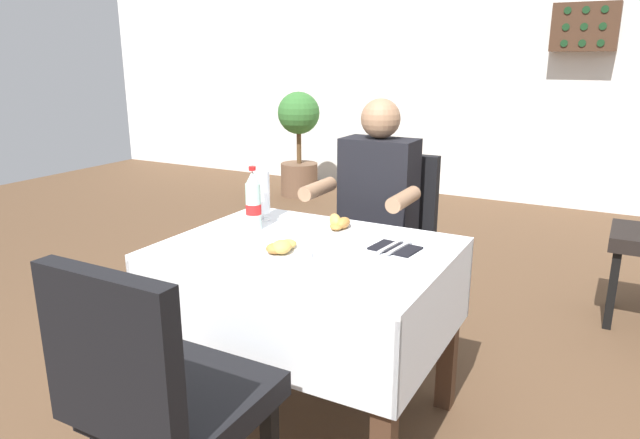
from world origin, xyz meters
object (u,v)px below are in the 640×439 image
at_px(wall_bottle_rack, 585,27).
at_px(seated_diner_far, 373,213).
at_px(plate_near_camera, 280,250).
at_px(cola_bottle_primary, 253,202).
at_px(chair_near_camera_side, 163,396).
at_px(main_dining_table, 308,289).
at_px(potted_plant_corner, 299,139).
at_px(chair_far_diner_seat, 386,238).
at_px(napkin_cutlery_set, 395,248).
at_px(beer_glass_left, 261,194).
at_px(plate_far_diner, 339,227).

bearing_deg(wall_bottle_rack, seated_diner_far, -99.45).
relative_size(plate_near_camera, cola_bottle_primary, 0.92).
bearing_deg(chair_near_camera_side, seated_diner_far, 90.95).
relative_size(main_dining_table, potted_plant_corner, 0.97).
bearing_deg(chair_far_diner_seat, napkin_cutlery_set, -65.50).
xyz_separation_m(chair_far_diner_seat, wall_bottle_rack, (0.54, 3.29, 1.15)).
bearing_deg(napkin_cutlery_set, beer_glass_left, 172.14).
bearing_deg(main_dining_table, potted_plant_corner, 121.05).
relative_size(chair_near_camera_side, wall_bottle_rack, 1.73).
bearing_deg(main_dining_table, wall_bottle_rack, 82.46).
xyz_separation_m(chair_far_diner_seat, beer_glass_left, (-0.35, -0.59, 0.32)).
relative_size(seated_diner_far, plate_far_diner, 5.06).
bearing_deg(potted_plant_corner, napkin_cutlery_set, -54.32).
bearing_deg(plate_far_diner, chair_far_diner_seat, 92.02).
xyz_separation_m(seated_diner_far, napkin_cutlery_set, (0.33, -0.57, 0.04)).
bearing_deg(main_dining_table, napkin_cutlery_set, 21.75).
xyz_separation_m(seated_diner_far, potted_plant_corner, (-2.04, 2.73, -0.11)).
distance_m(chair_near_camera_side, plate_near_camera, 0.70).
xyz_separation_m(plate_near_camera, beer_glass_left, (-0.32, 0.35, 0.10)).
bearing_deg(chair_near_camera_side, plate_far_diner, 88.87).
relative_size(chair_far_diner_seat, napkin_cutlery_set, 4.98).
bearing_deg(napkin_cutlery_set, potted_plant_corner, 125.68).
bearing_deg(plate_near_camera, chair_near_camera_side, -86.93).
xyz_separation_m(seated_diner_far, wall_bottle_rack, (0.57, 3.40, 0.99)).
distance_m(cola_bottle_primary, napkin_cutlery_set, 0.63).
bearing_deg(beer_glass_left, chair_near_camera_side, -70.77).
height_order(napkin_cutlery_set, wall_bottle_rack, wall_bottle_rack).
relative_size(chair_near_camera_side, cola_bottle_primary, 3.62).
bearing_deg(potted_plant_corner, main_dining_table, -58.95).
bearing_deg(beer_glass_left, main_dining_table, -31.22).
relative_size(main_dining_table, wall_bottle_rack, 1.91).
bearing_deg(plate_near_camera, main_dining_table, 75.60).
height_order(chair_far_diner_seat, cola_bottle_primary, cola_bottle_primary).
bearing_deg(wall_bottle_rack, main_dining_table, -97.54).
bearing_deg(seated_diner_far, cola_bottle_primary, -114.64).
bearing_deg(chair_near_camera_side, plate_near_camera, 93.07).
xyz_separation_m(chair_far_diner_seat, plate_near_camera, (-0.04, -0.94, 0.22)).
bearing_deg(beer_glass_left, plate_far_diner, 2.09).
xyz_separation_m(main_dining_table, beer_glass_left, (-0.35, 0.22, 0.30)).
bearing_deg(plate_far_diner, chair_near_camera_side, -91.13).
distance_m(cola_bottle_primary, potted_plant_corner, 3.79).
bearing_deg(cola_bottle_primary, chair_far_diner_seat, 67.04).
bearing_deg(chair_near_camera_side, beer_glass_left, 109.23).
height_order(beer_glass_left, cola_bottle_primary, cola_bottle_primary).
xyz_separation_m(plate_far_diner, beer_glass_left, (-0.38, -0.01, 0.10)).
bearing_deg(cola_bottle_primary, wall_bottle_rack, 78.09).
distance_m(plate_near_camera, potted_plant_corner, 4.11).
bearing_deg(beer_glass_left, cola_bottle_primary, -69.30).
relative_size(plate_far_diner, wall_bottle_rack, 0.44).
height_order(plate_near_camera, napkin_cutlery_set, plate_near_camera).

